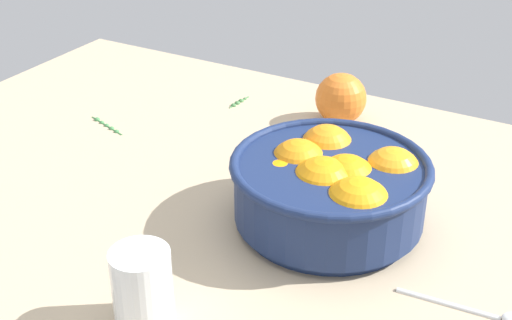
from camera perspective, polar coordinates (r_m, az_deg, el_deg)
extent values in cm
cube|color=tan|center=(92.76, -1.37, -4.75)|extent=(119.17, 85.72, 3.00)
cylinder|color=navy|center=(89.28, 5.76, -4.77)|extent=(21.34, 21.34, 1.20)
cylinder|color=navy|center=(87.04, 5.89, -2.46)|extent=(23.19, 23.19, 7.21)
torus|color=navy|center=(85.24, 6.01, -0.38)|extent=(24.39, 24.39, 1.20)
sphere|color=orange|center=(86.43, 7.17, -2.20)|extent=(8.22, 8.22, 8.22)
sphere|color=orange|center=(88.16, 10.78, -1.36)|extent=(7.58, 7.58, 7.58)
sphere|color=orange|center=(92.18, 5.65, 0.61)|extent=(7.40, 7.40, 7.40)
sphere|color=orange|center=(88.69, 3.36, -0.69)|extent=(7.60, 7.60, 7.60)
sphere|color=orange|center=(86.59, 1.78, -2.34)|extent=(7.09, 7.09, 7.09)
sphere|color=orange|center=(85.06, 5.31, -2.57)|extent=(8.66, 8.66, 8.66)
sphere|color=orange|center=(81.33, 8.05, -4.24)|extent=(8.54, 8.54, 8.54)
cylinder|color=white|center=(73.05, -9.08, -10.08)|extent=(6.14, 6.14, 8.60)
cylinder|color=yellow|center=(74.21, -8.97, -11.19)|extent=(5.40, 5.40, 4.91)
sphere|color=orange|center=(113.88, 6.80, 4.91)|extent=(8.14, 8.14, 8.14)
cylinder|color=silver|center=(79.29, 15.08, -10.92)|extent=(10.98, 1.44, 0.70)
cylinder|color=#3F703D|center=(121.57, -1.36, 4.68)|extent=(0.70, 5.68, 0.30)
sphere|color=#3F703D|center=(122.79, -0.91, 5.02)|extent=(0.62, 0.62, 0.62)
sphere|color=#3F703D|center=(121.94, -1.21, 4.84)|extent=(0.93, 0.93, 0.93)
sphere|color=#3F703D|center=(121.09, -1.51, 4.65)|extent=(0.97, 0.97, 0.97)
sphere|color=#3F703D|center=(120.24, -1.82, 4.47)|extent=(0.94, 0.94, 0.94)
cylinder|color=#3D7A43|center=(115.74, -11.86, 2.75)|extent=(8.39, 3.07, 0.30)
sphere|color=#3D7A43|center=(113.38, -11.10, 2.34)|extent=(0.82, 0.82, 0.82)
sphere|color=#3D7A43|center=(114.52, -11.48, 2.58)|extent=(0.87, 0.87, 0.87)
sphere|color=#3D7A43|center=(115.67, -11.86, 2.81)|extent=(0.79, 0.79, 0.79)
sphere|color=#3D7A43|center=(116.83, -12.24, 3.04)|extent=(0.77, 0.77, 0.77)
sphere|color=#3D7A43|center=(118.00, -12.60, 3.26)|extent=(0.96, 0.96, 0.96)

